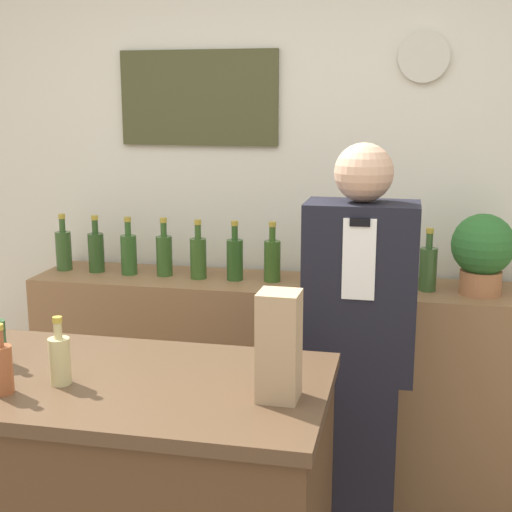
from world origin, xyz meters
name	(u,v)px	position (x,y,z in m)	size (l,w,h in m)	color
back_wall	(281,188)	(0.00, 2.00, 1.36)	(5.20, 0.09, 2.70)	silver
back_shelf	(281,381)	(0.06, 1.73, 0.48)	(2.33, 0.43, 0.96)	#8E6642
shopkeeper	(358,360)	(0.44, 1.18, 0.81)	(0.41, 0.26, 1.62)	black
potted_plant	(483,250)	(0.92, 1.70, 1.15)	(0.26, 0.26, 0.35)	#B27047
paper_bag	(279,346)	(0.27, 0.43, 1.12)	(0.11, 0.11, 0.30)	tan
counter_bottle_3	(2,368)	(-0.49, 0.30, 1.04)	(0.06, 0.06, 0.20)	brown
counter_bottle_4	(60,359)	(-0.36, 0.40, 1.04)	(0.06, 0.06, 0.20)	tan
shelf_bottle_0	(64,249)	(-1.03, 1.74, 1.06)	(0.08, 0.08, 0.28)	#345527
shelf_bottle_1	(96,251)	(-0.86, 1.74, 1.06)	(0.08, 0.08, 0.28)	#2B4B20
shelf_bottle_2	(129,253)	(-0.68, 1.72, 1.06)	(0.08, 0.08, 0.28)	#2F5824
shelf_bottle_3	(164,254)	(-0.51, 1.73, 1.06)	(0.08, 0.08, 0.28)	#325723
shelf_bottle_4	(198,257)	(-0.34, 1.71, 1.06)	(0.08, 0.08, 0.28)	#345721
shelf_bottle_5	(235,258)	(-0.16, 1.72, 1.06)	(0.08, 0.08, 0.28)	#294F1E
shelf_bottle_6	(272,259)	(0.01, 1.73, 1.06)	(0.08, 0.08, 0.28)	#35581F
shelf_bottle_7	(309,261)	(0.18, 1.72, 1.06)	(0.08, 0.08, 0.28)	#325423
shelf_bottle_8	(348,264)	(0.35, 1.71, 1.06)	(0.08, 0.08, 0.28)	#315221
shelf_bottle_9	(388,264)	(0.53, 1.73, 1.06)	(0.08, 0.08, 0.28)	#2A4D25
shelf_bottle_10	(428,267)	(0.70, 1.71, 1.06)	(0.08, 0.08, 0.28)	#355629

